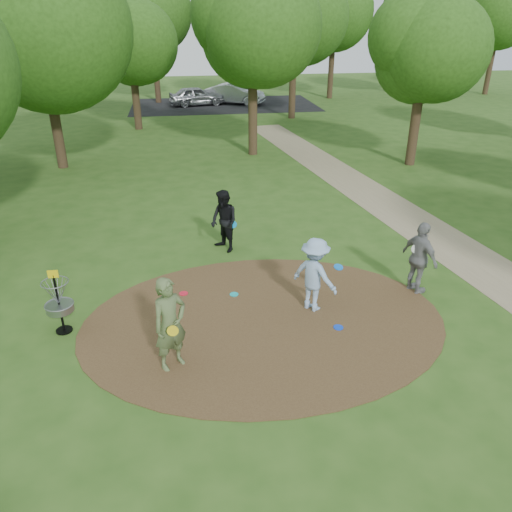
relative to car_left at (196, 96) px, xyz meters
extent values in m
plane|color=#2D5119|center=(0.07, -30.02, -0.70)|extent=(100.00, 100.00, 0.00)
cylinder|color=#47301C|center=(0.07, -30.02, -0.69)|extent=(8.40, 8.40, 0.02)
cube|color=#8C7A5B|center=(6.57, -28.02, -0.70)|extent=(7.55, 39.89, 0.01)
cube|color=black|center=(2.07, -0.02, -0.70)|extent=(14.00, 8.00, 0.01)
imported|color=#57693D|center=(-2.01, -31.32, 0.29)|extent=(0.87, 0.80, 1.99)
cylinder|color=yellow|center=(-1.95, -31.64, 0.35)|extent=(0.22, 0.05, 0.22)
imported|color=#96B6E0|center=(1.33, -29.65, 0.21)|extent=(1.29, 1.34, 1.83)
cylinder|color=blue|center=(1.90, -29.64, 0.37)|extent=(0.28, 0.28, 0.08)
imported|color=black|center=(-0.44, -26.05, 0.23)|extent=(1.06, 1.13, 1.86)
cylinder|color=#0C8CD7|center=(-0.18, -26.08, 0.12)|extent=(0.23, 0.09, 0.22)
imported|color=gray|center=(4.13, -29.26, 0.24)|extent=(0.80, 1.20, 1.89)
cylinder|color=silver|center=(3.98, -29.24, 0.50)|extent=(0.22, 0.06, 0.22)
cylinder|color=#17B3B9|center=(-0.48, -28.75, -0.67)|extent=(0.22, 0.22, 0.02)
cylinder|color=blue|center=(1.69, -30.58, -0.67)|extent=(0.22, 0.22, 0.02)
cylinder|color=red|center=(-1.74, -28.51, -0.67)|extent=(0.22, 0.22, 0.02)
imported|color=#96979D|center=(0.00, 0.00, 0.00)|extent=(4.37, 2.45, 1.40)
imported|color=#AEB2B6|center=(2.96, 0.30, 0.05)|extent=(4.81, 3.40, 1.51)
cylinder|color=black|center=(-4.43, -29.72, -0.03)|extent=(0.05, 0.05, 1.35)
cylinder|color=black|center=(-4.43, -29.72, -0.68)|extent=(0.36, 0.36, 0.04)
cylinder|color=gray|center=(-4.43, -29.72, -0.08)|extent=(0.60, 0.60, 0.16)
torus|color=gray|center=(-4.43, -29.72, 0.00)|extent=(0.63, 0.63, 0.03)
torus|color=gray|center=(-4.43, -29.72, 0.55)|extent=(0.58, 0.58, 0.02)
cube|color=yellow|center=(-4.43, -29.72, 0.75)|extent=(0.22, 0.02, 0.18)
cylinder|color=#332316|center=(-6.93, -16.02, 1.20)|extent=(0.44, 0.44, 3.80)
sphere|color=#254913|center=(-6.93, -16.02, 4.97)|extent=(6.81, 6.81, 6.81)
cylinder|color=#332316|center=(2.07, -15.02, 1.39)|extent=(0.44, 0.44, 4.18)
sphere|color=#254913|center=(2.07, -15.02, 4.95)|extent=(5.36, 5.36, 5.36)
cylinder|color=#332316|center=(9.07, -18.02, 1.10)|extent=(0.44, 0.44, 3.61)
sphere|color=#254913|center=(9.07, -18.02, 4.11)|extent=(4.38, 4.38, 4.38)
cylinder|color=#332316|center=(-3.93, -8.02, 1.01)|extent=(0.44, 0.44, 3.42)
sphere|color=#254913|center=(-3.93, -8.02, 3.98)|extent=(4.61, 4.61, 4.61)
cylinder|color=#332316|center=(6.07, -6.02, 1.48)|extent=(0.44, 0.44, 4.37)
sphere|color=#254913|center=(6.07, -6.02, 5.25)|extent=(5.77, 5.77, 5.77)
camera|label=1|loc=(-1.61, -39.58, 5.74)|focal=35.00mm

